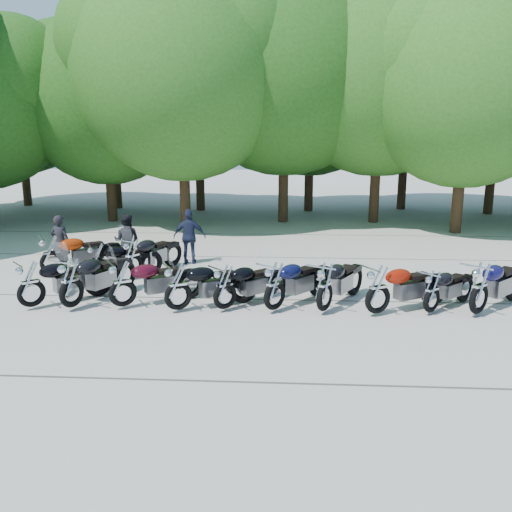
# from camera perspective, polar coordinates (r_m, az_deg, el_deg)

# --- Properties ---
(ground) EXTENTS (90.00, 90.00, 0.00)m
(ground) POSITION_cam_1_polar(r_m,az_deg,el_deg) (12.00, -0.43, -6.77)
(ground) COLOR #AAA399
(ground) RESTS_ON ground
(tree_2) EXTENTS (7.31, 7.31, 8.97)m
(tree_2) POSITION_cam_1_polar(r_m,az_deg,el_deg) (25.41, -15.55, 15.49)
(tree_2) COLOR #3A2614
(tree_2) RESTS_ON ground
(tree_3) EXTENTS (8.70, 8.70, 10.67)m
(tree_3) POSITION_cam_1_polar(r_m,az_deg,el_deg) (23.01, -7.87, 18.64)
(tree_3) COLOR #3A2614
(tree_3) RESTS_ON ground
(tree_4) EXTENTS (9.13, 9.13, 11.20)m
(tree_4) POSITION_cam_1_polar(r_m,az_deg,el_deg) (24.47, 3.03, 19.15)
(tree_4) COLOR #3A2614
(tree_4) RESTS_ON ground
(tree_5) EXTENTS (9.04, 9.04, 11.10)m
(tree_5) POSITION_cam_1_polar(r_m,az_deg,el_deg) (24.88, 12.99, 18.61)
(tree_5) COLOR #3A2614
(tree_5) RESTS_ON ground
(tree_6) EXTENTS (8.00, 8.00, 9.82)m
(tree_6) POSITION_cam_1_polar(r_m,az_deg,el_deg) (23.15, 21.39, 16.60)
(tree_6) COLOR #3A2614
(tree_6) RESTS_ON ground
(tree_9) EXTENTS (7.59, 7.59, 9.32)m
(tree_9) POSITION_cam_1_polar(r_m,az_deg,el_deg) (32.22, -23.75, 14.67)
(tree_9) COLOR #3A2614
(tree_9) RESTS_ON ground
(tree_10) EXTENTS (7.78, 7.78, 9.55)m
(tree_10) POSITION_cam_1_polar(r_m,az_deg,el_deg) (29.67, -14.93, 15.80)
(tree_10) COLOR #3A2614
(tree_10) RESTS_ON ground
(tree_11) EXTENTS (7.56, 7.56, 9.28)m
(tree_11) POSITION_cam_1_polar(r_m,az_deg,el_deg) (28.08, -6.10, 16.00)
(tree_11) COLOR #3A2614
(tree_11) RESTS_ON ground
(tree_12) EXTENTS (7.88, 7.88, 9.67)m
(tree_12) POSITION_cam_1_polar(r_m,az_deg,el_deg) (27.78, 5.79, 16.51)
(tree_12) COLOR #3A2614
(tree_12) RESTS_ON ground
(tree_13) EXTENTS (8.31, 8.31, 10.20)m
(tree_13) POSITION_cam_1_polar(r_m,az_deg,el_deg) (29.39, 15.71, 16.53)
(tree_13) COLOR #3A2614
(tree_13) RESTS_ON ground
(tree_14) EXTENTS (8.02, 8.02, 9.84)m
(tree_14) POSITION_cam_1_polar(r_m,az_deg,el_deg) (29.14, 24.25, 15.51)
(tree_14) COLOR #3A2614
(tree_14) RESTS_ON ground
(motorcycle_0) EXTENTS (2.14, 2.07, 1.29)m
(motorcycle_0) POSITION_cam_1_polar(r_m,az_deg,el_deg) (13.54, -22.65, -2.61)
(motorcycle_0) COLOR black
(motorcycle_0) RESTS_ON ground
(motorcycle_1) EXTENTS (1.71, 2.54, 1.39)m
(motorcycle_1) POSITION_cam_1_polar(r_m,az_deg,el_deg) (13.16, -18.92, -2.52)
(motorcycle_1) COLOR black
(motorcycle_1) RESTS_ON ground
(motorcycle_2) EXTENTS (2.31, 1.80, 1.29)m
(motorcycle_2) POSITION_cam_1_polar(r_m,az_deg,el_deg) (12.89, -13.90, -2.72)
(motorcycle_2) COLOR #3C0815
(motorcycle_2) RESTS_ON ground
(motorcycle_3) EXTENTS (2.33, 1.73, 1.29)m
(motorcycle_3) POSITION_cam_1_polar(r_m,az_deg,el_deg) (12.41, -8.23, -3.08)
(motorcycle_3) COLOR black
(motorcycle_3) RESTS_ON ground
(motorcycle_4) EXTENTS (2.06, 1.95, 1.23)m
(motorcycle_4) POSITION_cam_1_polar(r_m,az_deg,el_deg) (12.39, -3.31, -3.15)
(motorcycle_4) COLOR black
(motorcycle_4) RESTS_ON ground
(motorcycle_5) EXTENTS (2.06, 2.24, 1.32)m
(motorcycle_5) POSITION_cam_1_polar(r_m,az_deg,el_deg) (12.29, 1.98, -3.03)
(motorcycle_5) COLOR black
(motorcycle_5) RESTS_ON ground
(motorcycle_6) EXTENTS (1.78, 2.39, 1.32)m
(motorcycle_6) POSITION_cam_1_polar(r_m,az_deg,el_deg) (12.31, 7.26, -3.10)
(motorcycle_6) COLOR black
(motorcycle_6) RESTS_ON ground
(motorcycle_7) EXTENTS (2.37, 1.77, 1.32)m
(motorcycle_7) POSITION_cam_1_polar(r_m,az_deg,el_deg) (12.35, 12.74, -3.30)
(motorcycle_7) COLOR #8E1405
(motorcycle_7) RESTS_ON ground
(motorcycle_8) EXTENTS (1.88, 1.86, 1.14)m
(motorcycle_8) POSITION_cam_1_polar(r_m,az_deg,el_deg) (12.80, 18.06, -3.46)
(motorcycle_8) COLOR black
(motorcycle_8) RESTS_ON ground
(motorcycle_9) EXTENTS (2.29, 2.26, 1.39)m
(motorcycle_9) POSITION_cam_1_polar(r_m,az_deg,el_deg) (13.00, 22.48, -3.00)
(motorcycle_9) COLOR #110E3E
(motorcycle_9) RESTS_ON ground
(motorcycle_10) EXTENTS (2.37, 1.93, 1.34)m
(motorcycle_10) POSITION_cam_1_polar(r_m,az_deg,el_deg) (16.35, -20.73, 0.25)
(motorcycle_10) COLOR #9B2905
(motorcycle_10) RESTS_ON ground
(motorcycle_11) EXTENTS (2.09, 1.46, 1.15)m
(motorcycle_11) POSITION_cam_1_polar(r_m,az_deg,el_deg) (15.64, -16.27, -0.35)
(motorcycle_11) COLOR black
(motorcycle_11) RESTS_ON ground
(motorcycle_12) EXTENTS (1.73, 2.35, 1.30)m
(motorcycle_12) POSITION_cam_1_polar(r_m,az_deg,el_deg) (15.45, -12.87, -0.02)
(motorcycle_12) COLOR black
(motorcycle_12) RESTS_ON ground
(rider_0) EXTENTS (0.66, 0.49, 1.67)m
(rider_0) POSITION_cam_1_polar(r_m,az_deg,el_deg) (16.96, -19.89, 1.32)
(rider_0) COLOR black
(rider_0) RESTS_ON ground
(rider_1) EXTENTS (0.82, 0.65, 1.64)m
(rider_1) POSITION_cam_1_polar(r_m,az_deg,el_deg) (16.74, -13.44, 1.55)
(rider_1) COLOR black
(rider_1) RESTS_ON ground
(rider_2) EXTENTS (1.03, 0.49, 1.71)m
(rider_2) POSITION_cam_1_polar(r_m,az_deg,el_deg) (16.88, -7.01, 2.03)
(rider_2) COLOR #1E253F
(rider_2) RESTS_ON ground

